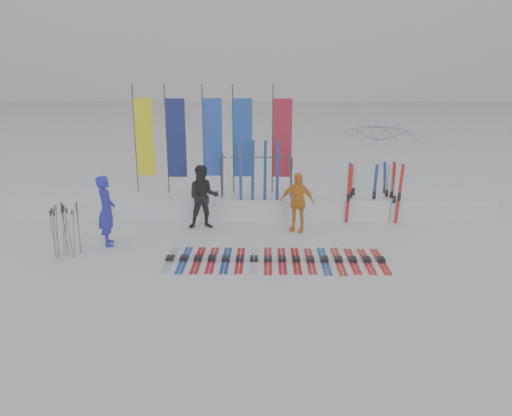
{
  "coord_description": "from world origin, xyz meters",
  "views": [
    {
      "loc": [
        0.41,
        -9.91,
        4.21
      ],
      "look_at": [
        0.2,
        1.6,
        1.0
      ],
      "focal_mm": 35.0,
      "sensor_mm": 36.0,
      "label": 1
    }
  ],
  "objects_px": {
    "person_black": "(203,197)",
    "person_yellow": "(297,202)",
    "ski_rack": "(256,171)",
    "ski_row": "(275,259)",
    "tent_canopy": "(378,163)",
    "person_blue": "(106,211)"
  },
  "relations": [
    {
      "from": "person_blue",
      "to": "person_black",
      "type": "relative_size",
      "value": 1.0
    },
    {
      "from": "person_yellow",
      "to": "ski_row",
      "type": "xyz_separation_m",
      "value": [
        -0.63,
        -2.21,
        -0.77
      ]
    },
    {
      "from": "person_black",
      "to": "ski_rack",
      "type": "xyz_separation_m",
      "value": [
        1.42,
        1.07,
        0.51
      ]
    },
    {
      "from": "person_black",
      "to": "person_yellow",
      "type": "relative_size",
      "value": 1.09
    },
    {
      "from": "tent_canopy",
      "to": "ski_row",
      "type": "bearing_deg",
      "value": -122.99
    },
    {
      "from": "ski_row",
      "to": "tent_canopy",
      "type": "bearing_deg",
      "value": 57.01
    },
    {
      "from": "person_black",
      "to": "person_yellow",
      "type": "xyz_separation_m",
      "value": [
        2.53,
        -0.21,
        -0.07
      ]
    },
    {
      "from": "person_yellow",
      "to": "tent_canopy",
      "type": "height_order",
      "value": "tent_canopy"
    },
    {
      "from": "person_blue",
      "to": "ski_rack",
      "type": "xyz_separation_m",
      "value": [
        3.63,
        2.46,
        0.51
      ]
    },
    {
      "from": "person_black",
      "to": "ski_row",
      "type": "xyz_separation_m",
      "value": [
        1.9,
        -2.42,
        -0.84
      ]
    },
    {
      "from": "person_yellow",
      "to": "ski_rack",
      "type": "xyz_separation_m",
      "value": [
        -1.11,
        1.28,
        0.58
      ]
    },
    {
      "from": "person_blue",
      "to": "person_yellow",
      "type": "height_order",
      "value": "person_blue"
    },
    {
      "from": "person_black",
      "to": "ski_rack",
      "type": "bearing_deg",
      "value": 29.07
    },
    {
      "from": "person_yellow",
      "to": "person_black",
      "type": "bearing_deg",
      "value": -166.05
    },
    {
      "from": "tent_canopy",
      "to": "ski_row",
      "type": "height_order",
      "value": "tent_canopy"
    },
    {
      "from": "tent_canopy",
      "to": "person_black",
      "type": "bearing_deg",
      "value": -152.21
    },
    {
      "from": "person_blue",
      "to": "ski_row",
      "type": "xyz_separation_m",
      "value": [
        4.11,
        -1.02,
        -0.84
      ]
    },
    {
      "from": "person_blue",
      "to": "ski_row",
      "type": "bearing_deg",
      "value": -122.7
    },
    {
      "from": "ski_row",
      "to": "ski_rack",
      "type": "xyz_separation_m",
      "value": [
        -0.48,
        3.49,
        1.35
      ]
    },
    {
      "from": "person_black",
      "to": "person_yellow",
      "type": "bearing_deg",
      "value": -12.57
    },
    {
      "from": "person_blue",
      "to": "ski_row",
      "type": "relative_size",
      "value": 0.35
    },
    {
      "from": "person_black",
      "to": "ski_rack",
      "type": "relative_size",
      "value": 0.85
    }
  ]
}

